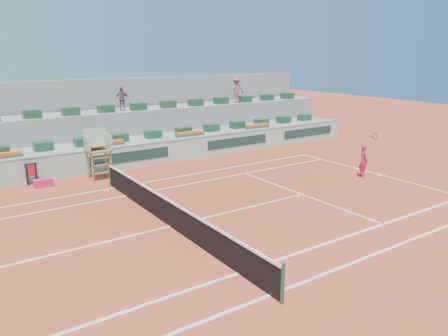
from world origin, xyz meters
The scene contains 16 objects.
ground centered at (0.00, 0.00, 0.00)m, with size 90.00×90.00×0.00m, color #9B371E.
seating_tier_lower centered at (0.00, 10.70, 0.60)m, with size 36.00×4.00×1.20m, color gray.
seating_tier_upper centered at (0.00, 12.30, 1.30)m, with size 36.00×2.40×2.60m, color gray.
stadium_back_wall centered at (0.00, 13.90, 2.20)m, with size 36.00×0.40×4.40m, color gray.
player_bag centered at (-2.61, 7.49, 0.18)m, with size 0.81×0.36×0.36m, color #DB1C5D.
spectator_mid centered at (3.13, 12.00, 3.30)m, with size 0.82×0.34×1.41m, color #6D4857.
spectator_right centered at (11.22, 11.64, 3.49)m, with size 1.16×0.66×1.79m, color #9C4E60.
court_lines centered at (0.00, 0.00, 0.01)m, with size 23.89×11.09×0.01m.
tennis_net centered at (0.00, 0.00, 0.53)m, with size 0.10×11.97×1.10m.
advertising_hoarding centered at (0.02, 8.50, 0.63)m, with size 36.00×0.34×1.26m.
umpire_chair centered at (0.00, 7.50, 1.54)m, with size 1.10×0.90×2.40m.
seat_row_lower centered at (0.00, 9.80, 1.42)m, with size 32.90×0.60×0.44m.
seat_row_upper centered at (0.00, 11.70, 2.82)m, with size 32.90×0.60×0.44m.
flower_planters centered at (-1.50, 9.00, 1.33)m, with size 26.80×0.36×0.28m.
towel_rack centered at (-2.97, 8.10, 0.60)m, with size 0.56×0.09×1.03m.
tennis_player centered at (10.85, 0.38, 0.84)m, with size 0.61×0.92×2.28m.
Camera 1 is at (-6.50, -12.98, 5.95)m, focal length 35.00 mm.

